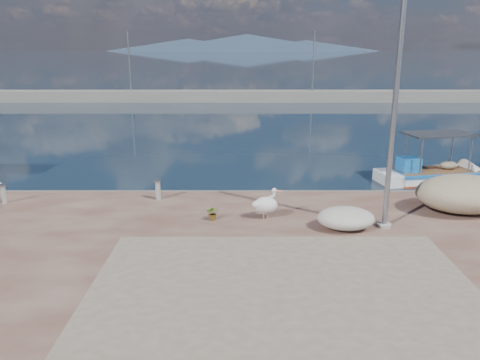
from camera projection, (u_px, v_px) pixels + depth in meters
name	position (u px, v px, depth m)	size (l,w,h in m)	color
ground	(240.00, 260.00, 13.40)	(1400.00, 1400.00, 0.00)	#162635
quay_patch	(285.00, 299.00, 10.38)	(9.00, 7.00, 0.01)	gray
breakwater	(240.00, 96.00, 51.68)	(120.00, 2.20, 7.50)	gray
mountains	(243.00, 44.00, 635.65)	(370.00, 280.00, 22.00)	#28384C
boat_right	(433.00, 177.00, 21.21)	(5.57, 2.66, 2.57)	white
pelican	(266.00, 205.00, 15.09)	(1.07, 0.64, 1.02)	tan
lamp_post	(393.00, 121.00, 13.65)	(0.44, 0.96, 7.00)	gray
bollard_near	(158.00, 189.00, 17.01)	(0.24, 0.24, 0.74)	gray
bollard_far	(3.00, 193.00, 16.62)	(0.22, 0.22, 0.68)	gray
potted_plant	(213.00, 213.00, 15.04)	(0.42, 0.37, 0.47)	#33722D
net_pile_d	(346.00, 218.00, 14.30)	(1.77, 1.32, 0.66)	beige
net_pile_c	(464.00, 194.00, 15.72)	(3.18, 2.27, 1.25)	#C3B391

